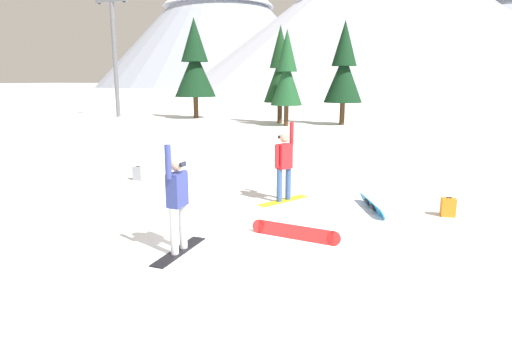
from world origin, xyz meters
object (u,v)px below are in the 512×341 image
Objects in this scene: loose_snowboard_far_spare at (371,205)px; pine_tree_short at (287,74)px; pine_tree_tall at (195,64)px; pine_tree_slender at (280,71)px; snowboarder_midground at (284,165)px; loose_snowboard_near_right at (295,232)px; backpack_grey at (138,174)px; ski_lift_tower at (115,51)px; pine_tree_young at (344,69)px; backpack_orange at (448,207)px; snowboarder_foreground at (178,201)px.

pine_tree_short is (-7.84, 18.83, 3.44)m from loose_snowboard_far_spare.
pine_tree_tall is 9.68m from pine_tree_short.
pine_tree_tall is at bearing 167.29° from pine_tree_slender.
snowboarder_midground reaches higher than loose_snowboard_near_right.
backpack_grey is 27.05m from ski_lift_tower.
loose_snowboard_near_right is 0.26× the size of pine_tree_young.
ski_lift_tower is (-21.72, 21.41, 4.65)m from snowboarder_midground.
backpack_orange is at bearing -39.66° from ski_lift_tower.
pine_tree_short reaches higher than snowboarder_midground.
snowboarder_midground is 1.21× the size of loose_snowboard_far_spare.
backpack_grey is at bearing 175.69° from backpack_orange.
backpack_orange is at bearing -62.90° from pine_tree_short.
pine_tree_tall is (-9.44, 21.58, 4.23)m from backpack_grey.
snowboarder_foreground is 0.28× the size of pine_tree_young.
pine_tree_young reaches higher than backpack_orange.
ski_lift_tower is at bearing 128.85° from backpack_grey.
loose_snowboard_near_right is 0.29× the size of pine_tree_short.
backpack_grey reaches higher than loose_snowboard_near_right.
backpack_grey is 0.07× the size of pine_tree_slender.
snowboarder_foreground is 6.53m from backpack_grey.
pine_tree_slender is at bearing 107.78° from snowboarder_midground.
backpack_orange is at bearing 40.90° from snowboarder_foreground.
backpack_grey is at bearing -85.67° from pine_tree_slender.
ski_lift_tower is at bearing 176.78° from pine_tree_slender.
pine_tree_young reaches higher than backpack_grey.
loose_snowboard_far_spare is 0.24× the size of pine_tree_slender.
snowboarder_foreground reaches higher than backpack_orange.
pine_tree_young reaches higher than snowboarder_midground.
backpack_grey is 18.34m from pine_tree_short.
snowboarder_foreground is 0.99× the size of snowboarder_midground.
pine_tree_tall is at bearing 129.79° from backpack_orange.
backpack_orange is 23.34m from pine_tree_slender.
pine_tree_young is 0.89× the size of pine_tree_tall.
snowboarder_foreground is 5.14m from loose_snowboard_far_spare.
pine_tree_tall reaches higher than snowboarder_midground.
pine_tree_young is (-3.10, 23.63, 3.80)m from loose_snowboard_near_right.
snowboarder_foreground reaches higher than loose_snowboard_far_spare.
pine_tree_slender is at bearing 120.21° from pine_tree_short.
backpack_orange is at bearing -50.21° from pine_tree_tall.
loose_snowboard_far_spare is 0.90× the size of loose_snowboard_near_right.
snowboarder_midground is 4.41× the size of backpack_orange.
pine_tree_tall is 7.34m from ski_lift_tower.
ski_lift_tower is at bearing 178.81° from pine_tree_young.
snowboarder_midground is 0.29× the size of pine_tree_young.
snowboarder_midground is 0.32× the size of pine_tree_short.
pine_tree_tall is at bearing 117.48° from snowboarder_foreground.
snowboarder_foreground is 1.20× the size of loose_snowboard_far_spare.
pine_tree_young is at bearing -6.17° from pine_tree_tall.
pine_tree_young is (-1.27, 25.07, 2.97)m from snowboarder_foreground.
loose_snowboard_far_spare is 0.21× the size of pine_tree_tall.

